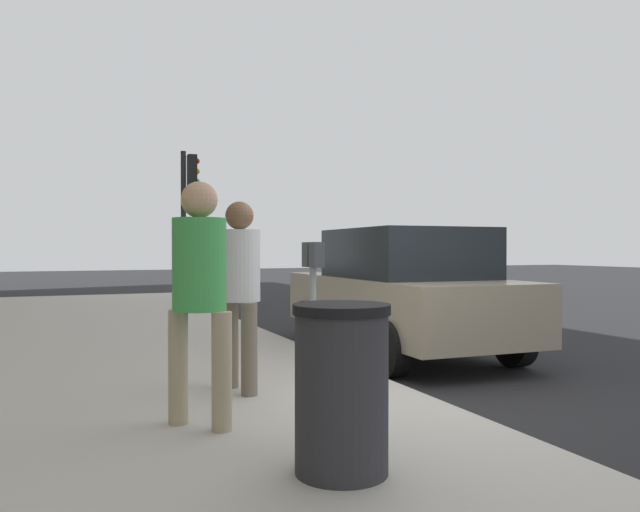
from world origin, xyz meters
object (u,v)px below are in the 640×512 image
pedestrian_bystander (199,281)px  parked_sedan_near (401,291)px  parking_meter (313,280)px  pedestrian_at_meter (240,279)px  traffic_signal (188,202)px  trash_bin (342,388)px

pedestrian_bystander → parked_sedan_near: pedestrian_bystander is taller
parking_meter → pedestrian_at_meter: 0.91m
pedestrian_bystander → parking_meter: bearing=0.6°
pedestrian_bystander → parked_sedan_near: (2.99, -3.49, -0.36)m
traffic_signal → parked_sedan_near: bearing=-165.2°
parked_sedan_near → trash_bin: 5.15m
parked_sedan_near → traffic_signal: (6.71, 1.77, 1.68)m
pedestrian_at_meter → parking_meter: bearing=7.6°
parked_sedan_near → pedestrian_bystander: bearing=130.6°
parking_meter → pedestrian_bystander: size_ratio=0.76×
traffic_signal → pedestrian_at_meter: bearing=172.6°
parked_sedan_near → traffic_signal: bearing=14.8°
trash_bin → pedestrian_bystander: bearing=25.1°
parking_meter → traffic_signal: (8.39, -0.27, 1.41)m
parked_sedan_near → traffic_signal: 7.14m
parking_meter → trash_bin: 2.75m
pedestrian_at_meter → traffic_signal: size_ratio=0.50×
parked_sedan_near → traffic_signal: size_ratio=1.24×
trash_bin → pedestrian_at_meter: bearing=0.2°
pedestrian_at_meter → pedestrian_bystander: (-1.01, 0.58, 0.05)m
pedestrian_at_meter → trash_bin: 2.34m
parking_meter → trash_bin: bearing=161.6°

